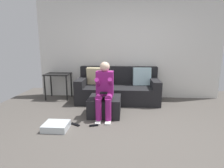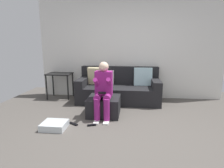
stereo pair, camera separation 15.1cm
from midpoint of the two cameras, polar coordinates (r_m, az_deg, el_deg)
ground_plane at (r=3.08m, az=3.55°, el=-15.57°), size 6.28×6.28×0.00m
wall_back at (r=5.06m, az=4.10°, el=10.53°), size 4.83×0.10×2.59m
couch_sectional at (r=4.77m, az=0.91°, el=-1.38°), size 2.02×0.91×0.86m
ottoman at (r=3.86m, az=-3.35°, el=-6.72°), size 0.64×0.63×0.37m
person_seated at (r=3.59m, az=-3.54°, el=-1.36°), size 0.33×0.56×1.10m
storage_bin at (r=3.42m, az=-17.96°, el=-12.20°), size 0.41×0.37×0.11m
side_table at (r=5.15m, az=-17.01°, el=1.90°), size 0.64×0.47×0.68m
remote_near_ottoman at (r=3.42m, az=-6.92°, el=-12.50°), size 0.16×0.10×0.02m
remote_by_storage_bin at (r=3.51m, az=-12.46°, el=-12.01°), size 0.19×0.14×0.02m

